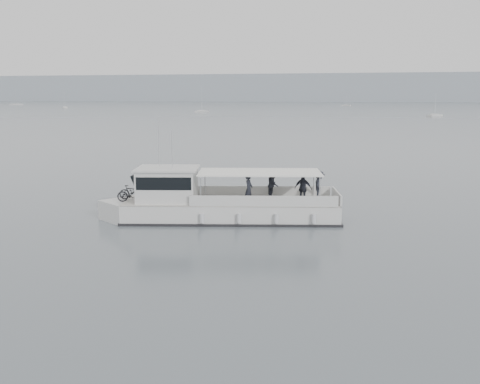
# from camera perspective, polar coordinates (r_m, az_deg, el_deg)

# --- Properties ---
(ground) EXTENTS (1400.00, 1400.00, 0.00)m
(ground) POSITION_cam_1_polar(r_m,az_deg,el_deg) (26.64, 2.06, -4.60)
(ground) COLOR #535B61
(ground) RESTS_ON ground
(headland) EXTENTS (1400.00, 90.00, 28.00)m
(headland) POSITION_cam_1_polar(r_m,az_deg,el_deg) (585.36, 12.64, 10.77)
(headland) COLOR #939EA8
(headland) RESTS_ON ground
(tour_boat) EXTENTS (13.46, 5.57, 5.61)m
(tour_boat) POSITION_cam_1_polar(r_m,az_deg,el_deg) (29.65, -3.20, -1.24)
(tour_boat) COLOR silver
(tour_boat) RESTS_ON ground
(moored_fleet) EXTENTS (423.73, 329.77, 10.89)m
(moored_fleet) POSITION_cam_1_polar(r_m,az_deg,el_deg) (223.59, 2.44, 8.64)
(moored_fleet) COLOR silver
(moored_fleet) RESTS_ON ground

